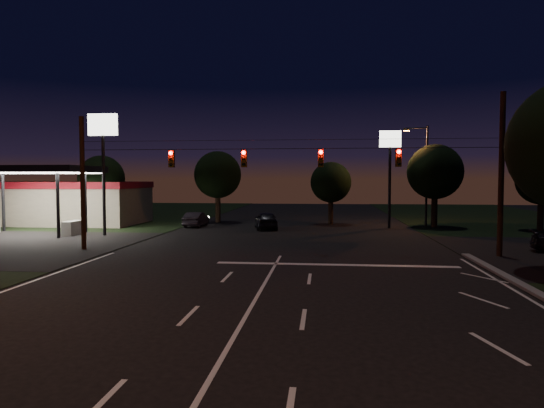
# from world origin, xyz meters

# --- Properties ---
(ground) EXTENTS (140.00, 140.00, 0.00)m
(ground) POSITION_xyz_m (0.00, 0.00, 0.00)
(ground) COLOR black
(ground) RESTS_ON ground
(stop_bar) EXTENTS (12.00, 0.50, 0.01)m
(stop_bar) POSITION_xyz_m (3.00, 11.50, 0.01)
(stop_bar) COLOR silver
(stop_bar) RESTS_ON ground
(utility_pole_right) EXTENTS (0.30, 0.30, 9.00)m
(utility_pole_right) POSITION_xyz_m (12.00, 15.00, 0.00)
(utility_pole_right) COLOR black
(utility_pole_right) RESTS_ON ground
(utility_pole_left) EXTENTS (0.28, 0.28, 8.00)m
(utility_pole_left) POSITION_xyz_m (-12.00, 15.00, 0.00)
(utility_pole_left) COLOR black
(utility_pole_left) RESTS_ON ground
(signal_span) EXTENTS (24.00, 0.40, 1.56)m
(signal_span) POSITION_xyz_m (-0.00, 14.96, 5.50)
(signal_span) COLOR black
(signal_span) RESTS_ON ground
(gas_station) EXTENTS (14.20, 16.10, 5.25)m
(gas_station) POSITION_xyz_m (-21.86, 30.39, 2.38)
(gas_station) COLOR gray
(gas_station) RESTS_ON ground
(pole_sign_left_near) EXTENTS (2.20, 0.30, 9.10)m
(pole_sign_left_near) POSITION_xyz_m (-14.00, 22.00, 6.98)
(pole_sign_left_near) COLOR black
(pole_sign_left_near) RESTS_ON ground
(pole_sign_right) EXTENTS (1.80, 0.30, 8.40)m
(pole_sign_right) POSITION_xyz_m (8.00, 30.00, 6.24)
(pole_sign_right) COLOR black
(pole_sign_right) RESTS_ON ground
(street_light_right_far) EXTENTS (2.20, 0.35, 9.00)m
(street_light_right_far) POSITION_xyz_m (11.24, 32.00, 5.24)
(street_light_right_far) COLOR black
(street_light_right_far) RESTS_ON ground
(tree_far_a) EXTENTS (4.20, 4.20, 6.42)m
(tree_far_a) POSITION_xyz_m (-17.98, 30.12, 4.26)
(tree_far_a) COLOR black
(tree_far_a) RESTS_ON ground
(tree_far_b) EXTENTS (4.60, 4.60, 6.98)m
(tree_far_b) POSITION_xyz_m (-7.98, 34.13, 4.61)
(tree_far_b) COLOR black
(tree_far_b) RESTS_ON ground
(tree_far_c) EXTENTS (3.80, 3.80, 5.86)m
(tree_far_c) POSITION_xyz_m (3.02, 33.10, 3.90)
(tree_far_c) COLOR black
(tree_far_c) RESTS_ON ground
(tree_far_d) EXTENTS (4.80, 4.80, 7.30)m
(tree_far_d) POSITION_xyz_m (12.02, 31.13, 4.83)
(tree_far_d) COLOR black
(tree_far_d) RESTS_ON ground
(tree_far_e) EXTENTS (4.00, 4.00, 6.18)m
(tree_far_e) POSITION_xyz_m (20.02, 29.11, 4.11)
(tree_far_e) COLOR black
(tree_far_e) RESTS_ON ground
(car_oncoming_a) EXTENTS (2.60, 4.63, 1.49)m
(car_oncoming_a) POSITION_xyz_m (-2.53, 28.22, 0.74)
(car_oncoming_a) COLOR black
(car_oncoming_a) RESTS_ON ground
(car_oncoming_b) EXTENTS (1.45, 3.99, 1.31)m
(car_oncoming_b) POSITION_xyz_m (-9.00, 29.55, 0.65)
(car_oncoming_b) COLOR black
(car_oncoming_b) RESTS_ON ground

